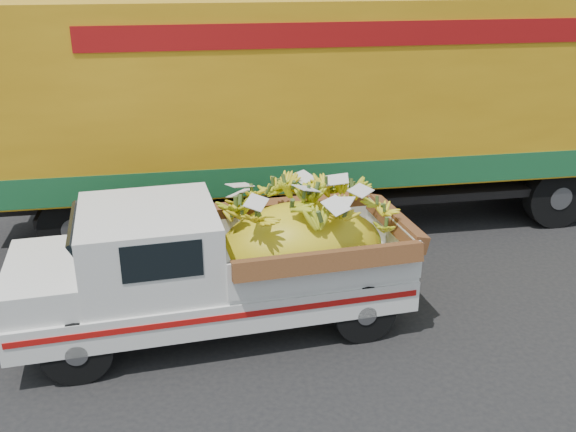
{
  "coord_description": "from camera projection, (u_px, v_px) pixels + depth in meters",
  "views": [
    {
      "loc": [
        -1.57,
        -7.83,
        4.36
      ],
      "look_at": [
        -0.92,
        0.08,
        1.16
      ],
      "focal_mm": 40.0,
      "sensor_mm": 36.0,
      "label": 1
    }
  ],
  "objects": [
    {
      "name": "ground",
      "position": [
        354.0,
        293.0,
        8.99
      ],
      "size": [
        100.0,
        100.0,
        0.0
      ],
      "primitive_type": "plane",
      "color": "black",
      "rests_on": "ground"
    },
    {
      "name": "curb",
      "position": [
        311.0,
        172.0,
        13.84
      ],
      "size": [
        60.0,
        0.25,
        0.15
      ],
      "primitive_type": "cube",
      "color": "gray",
      "rests_on": "ground"
    },
    {
      "name": "sidewalk",
      "position": [
        301.0,
        146.0,
        15.78
      ],
      "size": [
        60.0,
        4.0,
        0.14
      ],
      "primitive_type": "cube",
      "color": "gray",
      "rests_on": "ground"
    },
    {
      "name": "building_left",
      "position": [
        24.0,
        23.0,
        19.72
      ],
      "size": [
        18.0,
        6.0,
        5.0
      ],
      "primitive_type": "cube",
      "color": "gray",
      "rests_on": "ground"
    },
    {
      "name": "pickup_truck",
      "position": [
        243.0,
        260.0,
        7.93
      ],
      "size": [
        4.98,
        2.51,
        1.67
      ],
      "rotation": [
        0.0,
        0.0,
        0.17
      ],
      "color": "black",
      "rests_on": "ground"
    },
    {
      "name": "semi_trailer",
      "position": [
        350.0,
        101.0,
        10.84
      ],
      "size": [
        12.04,
        3.61,
        3.8
      ],
      "rotation": [
        0.0,
        0.0,
        0.09
      ],
      "color": "black",
      "rests_on": "ground"
    }
  ]
}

